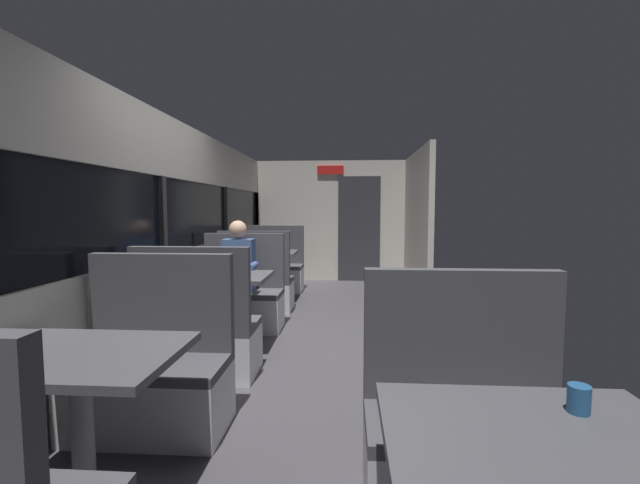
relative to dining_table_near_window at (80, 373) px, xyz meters
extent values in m
cube|color=#423F44|center=(0.89, 2.09, -0.65)|extent=(3.30, 9.20, 0.02)
cube|color=beige|center=(-0.56, 2.09, -0.16)|extent=(0.08, 8.40, 0.95)
cube|color=beige|center=(-0.56, 2.09, 1.36)|extent=(0.08, 8.40, 0.60)
cube|color=black|center=(-0.57, 2.09, 0.69)|extent=(0.03, 8.40, 0.75)
cube|color=#2D2D30|center=(-0.54, 2.09, 0.69)|extent=(0.06, 0.08, 0.75)
cube|color=#2D2D30|center=(-0.54, 4.19, 0.69)|extent=(0.06, 0.08, 0.75)
cube|color=#2D2D30|center=(-0.54, 6.29, 0.69)|extent=(0.06, 0.08, 0.75)
cube|color=beige|center=(0.89, 6.29, 0.51)|extent=(2.90, 0.08, 2.30)
cube|color=#333338|center=(1.44, 6.24, 0.36)|extent=(0.80, 0.04, 2.00)
cube|color=red|center=(0.89, 6.23, 1.48)|extent=(0.50, 0.03, 0.16)
cube|color=beige|center=(2.34, 5.09, 0.51)|extent=(0.08, 2.40, 2.30)
cylinder|color=#9E9EA3|center=(0.00, 0.00, -0.29)|extent=(0.10, 0.10, 0.70)
cube|color=#4C4C51|center=(0.00, 0.00, 0.08)|extent=(0.90, 0.70, 0.04)
cube|color=silver|center=(0.00, 0.66, -0.44)|extent=(0.95, 0.50, 0.39)
cube|color=#47474C|center=(0.00, 0.66, -0.22)|extent=(0.95, 0.50, 0.06)
cube|color=#47474C|center=(0.00, 0.87, 0.14)|extent=(0.95, 0.08, 0.65)
cylinder|color=#9E9EA3|center=(0.00, 2.23, -0.29)|extent=(0.10, 0.10, 0.70)
cube|color=#4C4C51|center=(0.00, 2.23, 0.08)|extent=(0.90, 0.70, 0.04)
cube|color=silver|center=(0.00, 1.57, -0.44)|extent=(0.95, 0.50, 0.39)
cube|color=#47474C|center=(0.00, 1.57, -0.22)|extent=(0.95, 0.50, 0.06)
cube|color=#47474C|center=(0.00, 1.36, 0.14)|extent=(0.95, 0.08, 0.65)
cube|color=silver|center=(0.00, 2.89, -0.44)|extent=(0.95, 0.50, 0.39)
cube|color=#47474C|center=(0.00, 2.89, -0.22)|extent=(0.95, 0.50, 0.06)
cube|color=#47474C|center=(0.00, 3.10, 0.14)|extent=(0.95, 0.08, 0.65)
cylinder|color=#9E9EA3|center=(0.00, 4.46, -0.29)|extent=(0.10, 0.10, 0.70)
cube|color=#4C4C51|center=(0.00, 4.46, 0.08)|extent=(0.90, 0.70, 0.04)
cube|color=silver|center=(0.00, 3.80, -0.44)|extent=(0.95, 0.50, 0.39)
cube|color=#47474C|center=(0.00, 3.80, -0.22)|extent=(0.95, 0.50, 0.06)
cube|color=#47474C|center=(0.00, 3.59, 0.14)|extent=(0.95, 0.08, 0.65)
cube|color=silver|center=(0.00, 5.12, -0.44)|extent=(0.95, 0.50, 0.39)
cube|color=#47474C|center=(0.00, 5.12, -0.22)|extent=(0.95, 0.50, 0.06)
cube|color=#47474C|center=(0.00, 5.33, 0.14)|extent=(0.95, 0.08, 0.65)
cube|color=#4C4C51|center=(1.79, -0.60, 0.08)|extent=(0.90, 0.70, 0.04)
cube|color=silver|center=(1.79, 0.06, -0.44)|extent=(0.95, 0.50, 0.39)
cube|color=#47474C|center=(1.79, 0.06, -0.22)|extent=(0.95, 0.50, 0.06)
cube|color=#47474C|center=(1.79, 0.27, 0.14)|extent=(0.95, 0.08, 0.65)
cube|color=#26262D|center=(0.00, 2.89, -0.41)|extent=(0.30, 0.36, 0.45)
cube|color=#3F598C|center=(0.00, 2.84, 0.11)|extent=(0.34, 0.22, 0.60)
sphere|color=tan|center=(0.00, 2.82, 0.52)|extent=(0.20, 0.20, 0.20)
cylinder|color=#3F598C|center=(-0.20, 2.66, 0.13)|extent=(0.07, 0.28, 0.07)
cylinder|color=#3F598C|center=(0.20, 2.66, 0.13)|extent=(0.07, 0.28, 0.07)
cylinder|color=#26598C|center=(-0.16, 2.28, 0.15)|extent=(0.07, 0.07, 0.09)
cylinder|color=#26598C|center=(1.98, -0.44, 0.15)|extent=(0.07, 0.07, 0.09)
camera|label=1|loc=(1.23, -1.80, 0.76)|focal=23.54mm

